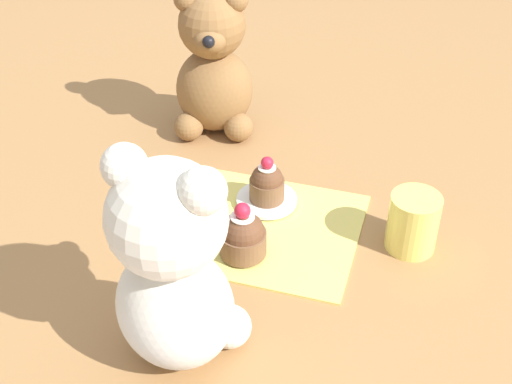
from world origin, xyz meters
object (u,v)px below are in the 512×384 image
Objects in this scene: teddy_bear_cream at (173,267)px; juice_glass at (413,222)px; cupcake_near_cream_bear at (241,235)px; cupcake_near_tan_bear at (265,183)px; teddy_bear_tan at (213,67)px; saucer_plate at (265,199)px.

teddy_bear_cream is 0.32m from juice_glass.
cupcake_near_tan_bear is (0.00, -0.10, 0.00)m from cupcake_near_cream_bear.
cupcake_near_cream_bear reaches higher than juice_glass.
juice_glass is (-0.20, -0.23, -0.08)m from teddy_bear_cream.
juice_glass is (-0.31, 0.19, -0.06)m from teddy_bear_tan.
teddy_bear_cream is 0.28m from saucer_plate.
teddy_bear_cream is 3.10× the size of saucer_plate.
saucer_plate is (-0.12, 0.16, -0.09)m from teddy_bear_tan.
teddy_bear_cream is at bearing 48.54° from juice_glass.
teddy_bear_tan is at bearing -65.28° from teddy_bear_cream.
saucer_plate is at bearing -83.03° from teddy_bear_cream.
teddy_bear_cream is at bearing 84.69° from cupcake_near_cream_bear.
cupcake_near_cream_bear is at bearing 21.55° from juice_glass.
saucer_plate is 0.03m from cupcake_near_tan_bear.
cupcake_near_cream_bear reaches higher than cupcake_near_tan_bear.
saucer_plate is at bearing 0.00° from cupcake_near_tan_bear.
teddy_bear_tan reaches higher than cupcake_near_tan_bear.
cupcake_near_cream_bear is 0.20m from juice_glass.
juice_glass is at bearing -121.33° from teddy_bear_cream.
teddy_bear_cream reaches higher than juice_glass.
saucer_plate is 1.07× the size of juice_glass.
juice_glass is (-0.19, -0.07, 0.01)m from cupcake_near_cream_bear.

